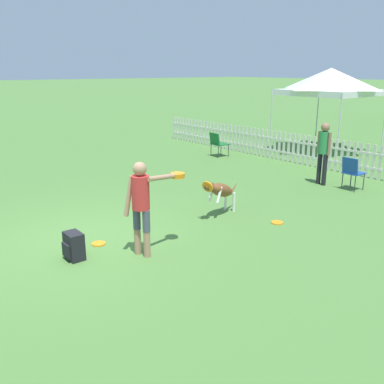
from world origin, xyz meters
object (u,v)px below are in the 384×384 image
leaping_dog (221,190)px  frisbee_near_handler (99,244)px  folding_chair_center (218,142)px  handler_person (143,198)px  folding_chair_blue_left (352,171)px  frisbee_near_dog (277,223)px  spectator_standing (324,148)px  canopy_tent_main (330,82)px  backpack_on_grass (74,246)px

leaping_dog → frisbee_near_handler: leaping_dog is taller
frisbee_near_handler → folding_chair_center: 8.10m
handler_person → frisbee_near_handler: 1.33m
leaping_dog → folding_chair_blue_left: (0.63, 3.80, -0.03)m
frisbee_near_handler → frisbee_near_dog: 3.43m
spectator_standing → canopy_tent_main: bearing=-48.7°
frisbee_near_handler → folding_chair_center: (-4.43, 6.77, 0.48)m
folding_chair_blue_left → spectator_standing: 0.92m
frisbee_near_handler → frisbee_near_dog: same height
frisbee_near_handler → folding_chair_blue_left: 6.53m
canopy_tent_main → spectator_standing: canopy_tent_main is taller
frisbee_near_handler → folding_chair_center: bearing=123.2°
leaping_dog → backpack_on_grass: leaping_dog is taller
frisbee_near_handler → frisbee_near_dog: (1.23, 3.20, 0.00)m
frisbee_near_dog → backpack_on_grass: 3.89m
folding_chair_center → spectator_standing: bearing=-179.6°
frisbee_near_dog → folding_chair_blue_left: 3.33m
frisbee_near_handler → backpack_on_grass: backpack_on_grass is taller
frisbee_near_handler → canopy_tent_main: size_ratio=0.08×
frisbee_near_dog → frisbee_near_handler: bearing=-111.1°
handler_person → folding_chair_blue_left: 6.09m
backpack_on_grass → folding_chair_center: 8.73m
backpack_on_grass → canopy_tent_main: bearing=104.9°
spectator_standing → frisbee_near_handler: bearing=97.7°
backpack_on_grass → folding_chair_center: (-4.72, 7.33, 0.27)m
leaping_dog → spectator_standing: size_ratio=0.79×
frisbee_near_dog → handler_person: bearing=-97.9°
folding_chair_center → folding_chair_blue_left: bearing=-177.7°
leaping_dog → frisbee_near_dog: leaping_dog is taller
frisbee_near_handler → backpack_on_grass: 0.67m
handler_person → frisbee_near_handler: bearing=-171.1°
frisbee_near_dog → folding_chair_center: (-5.66, 3.57, 0.48)m
folding_chair_blue_left → backpack_on_grass: bearing=88.8°
canopy_tent_main → frisbee_near_dog: bearing=-61.8°
backpack_on_grass → frisbee_near_handler: bearing=117.2°
folding_chair_center → canopy_tent_main: canopy_tent_main is taller
frisbee_near_handler → frisbee_near_dog: size_ratio=1.00×
handler_person → spectator_standing: size_ratio=0.96×
folding_chair_center → spectator_standing: size_ratio=0.51×
frisbee_near_dog → folding_chair_center: bearing=147.8°
leaping_dog → backpack_on_grass: (0.11, -3.23, -0.31)m
folding_chair_blue_left → canopy_tent_main: (-3.43, 3.90, 1.98)m
frisbee_near_dog → canopy_tent_main: bearing=118.2°
folding_chair_center → frisbee_near_dog: bearing=153.4°
frisbee_near_handler → folding_chair_blue_left: (0.81, 6.46, 0.49)m
folding_chair_blue_left → folding_chair_center: folding_chair_blue_left is taller
frisbee_near_handler → folding_chair_center: folding_chair_center is taller
frisbee_near_handler → folding_chair_blue_left: size_ratio=0.28×
folding_chair_center → leaping_dog: bearing=144.0°
folding_chair_center → handler_person: bearing=135.3°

